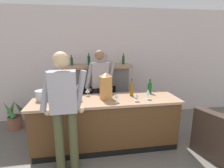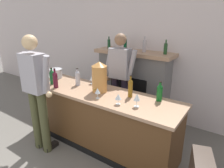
{
  "view_description": "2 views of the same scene",
  "coord_description": "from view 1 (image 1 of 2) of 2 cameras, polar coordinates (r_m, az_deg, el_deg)",
  "views": [
    {
      "loc": [
        -0.56,
        -0.34,
        1.95
      ],
      "look_at": [
        -0.0,
        3.11,
        1.09
      ],
      "focal_mm": 28.0,
      "sensor_mm": 36.0,
      "label": 1
    },
    {
      "loc": [
        1.63,
        0.38,
        2.07
      ],
      "look_at": [
        -0.17,
        2.98,
        0.97
      ],
      "focal_mm": 32.0,
      "sensor_mm": 36.0,
      "label": 2
    }
  ],
  "objects": [
    {
      "name": "wall_back_panel",
      "position": [
        4.52,
        -1.99,
        6.49
      ],
      "size": [
        12.0,
        0.07,
        2.75
      ],
      "color": "silver",
      "rests_on": "ground_plane"
    },
    {
      "name": "bar_counter",
      "position": [
        3.34,
        -1.91,
        -12.52
      ],
      "size": [
        2.65,
        0.74,
        0.93
      ],
      "color": "#55351B",
      "rests_on": "ground_plane"
    },
    {
      "name": "fireplace_stone",
      "position": [
        4.38,
        -4.53,
        -2.67
      ],
      "size": [
        1.61,
        0.52,
        1.69
      ],
      "color": "slate",
      "rests_on": "ground_plane"
    },
    {
      "name": "potted_plant_corner",
      "position": [
        4.58,
        -29.2,
        -9.38
      ],
      "size": [
        0.45,
        0.44,
        0.71
      ],
      "color": "#925C44",
      "rests_on": "ground_plane"
    },
    {
      "name": "person_customer",
      "position": [
        2.54,
        -15.3,
        -8.27
      ],
      "size": [
        0.66,
        0.31,
        1.82
      ],
      "color": "#47482B",
      "rests_on": "ground_plane"
    },
    {
      "name": "person_bartender",
      "position": [
        3.8,
        -3.9,
        -0.92
      ],
      "size": [
        0.66,
        0.33,
        1.78
      ],
      "color": "#282031",
      "rests_on": "ground_plane"
    },
    {
      "name": "copper_dispenser",
      "position": [
        3.13,
        -2.01,
        -0.55
      ],
      "size": [
        0.24,
        0.27,
        0.48
      ],
      "color": "#C1813F",
      "rests_on": "bar_counter"
    },
    {
      "name": "ice_bucket_steel",
      "position": [
        3.32,
        -21.83,
        -3.41
      ],
      "size": [
        0.24,
        0.24,
        0.18
      ],
      "color": "silver",
      "rests_on": "bar_counter"
    },
    {
      "name": "wine_bottle_riesling_slim",
      "position": [
        3.32,
        6.44,
        -1.45
      ],
      "size": [
        0.07,
        0.07,
        0.33
      ],
      "color": "brown",
      "rests_on": "bar_counter"
    },
    {
      "name": "wine_bottle_burgundy_dark",
      "position": [
        3.0,
        -18.72,
        -4.05
      ],
      "size": [
        0.08,
        0.08,
        0.29
      ],
      "color": "#175728",
      "rests_on": "bar_counter"
    },
    {
      "name": "wine_bottle_chardonnay_pale",
      "position": [
        2.89,
        -15.26,
        -4.2
      ],
      "size": [
        0.08,
        0.08,
        0.33
      ],
      "color": "#541528",
      "rests_on": "bar_counter"
    },
    {
      "name": "wine_bottle_cabernet_heavy",
      "position": [
        3.16,
        -10.9,
        -2.63
      ],
      "size": [
        0.08,
        0.08,
        0.3
      ],
      "color": "#ACB1C0",
      "rests_on": "bar_counter"
    },
    {
      "name": "wine_bottle_port_short",
      "position": [
        3.55,
        12.23,
        -0.95
      ],
      "size": [
        0.08,
        0.08,
        0.28
      ],
      "color": "#0F531A",
      "rests_on": "bar_counter"
    },
    {
      "name": "wine_glass_front_right",
      "position": [
        3.18,
        11.69,
        -2.65
      ],
      "size": [
        0.08,
        0.08,
        0.18
      ],
      "color": "silver",
      "rests_on": "bar_counter"
    },
    {
      "name": "wine_glass_by_dispenser",
      "position": [
        2.96,
        1.44,
        -3.94
      ],
      "size": [
        0.08,
        0.08,
        0.16
      ],
      "color": "silver",
      "rests_on": "bar_counter"
    },
    {
      "name": "wine_glass_near_bucket",
      "position": [
        3.34,
        -8.0,
        -2.15
      ],
      "size": [
        0.09,
        0.09,
        0.15
      ],
      "color": "silver",
      "rests_on": "bar_counter"
    },
    {
      "name": "wine_glass_mid_counter",
      "position": [
        3.04,
        7.94,
        -3.69
      ],
      "size": [
        0.09,
        0.09,
        0.15
      ],
      "color": "silver",
      "rests_on": "bar_counter"
    },
    {
      "name": "wine_glass_front_left",
      "position": [
        3.1,
        -21.63,
        -4.31
      ],
      "size": [
        0.08,
        0.08,
        0.15
      ],
      "color": "silver",
      "rests_on": "bar_counter"
    }
  ]
}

